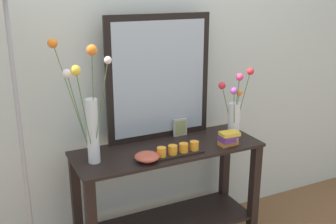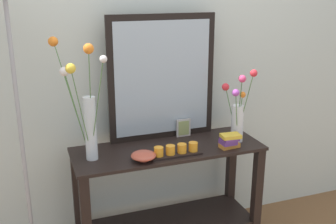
% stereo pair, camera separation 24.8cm
% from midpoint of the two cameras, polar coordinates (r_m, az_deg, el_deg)
% --- Properties ---
extents(wall_back, '(6.40, 0.08, 2.70)m').
position_cam_midpoint_polar(wall_back, '(2.71, -5.83, 8.95)').
color(wall_back, beige).
rests_on(wall_back, ground).
extents(console_table, '(1.20, 0.44, 0.77)m').
position_cam_midpoint_polar(console_table, '(2.69, -2.69, -10.89)').
color(console_table, black).
rests_on(console_table, ground).
extents(mirror_leaning, '(0.72, 0.03, 0.82)m').
position_cam_midpoint_polar(mirror_leaning, '(2.61, -3.96, 4.74)').
color(mirror_leaning, black).
rests_on(mirror_leaning, console_table).
extents(tall_vase_left, '(0.28, 0.31, 0.71)m').
position_cam_midpoint_polar(tall_vase_left, '(2.30, -14.26, -0.05)').
color(tall_vase_left, silver).
rests_on(tall_vase_left, console_table).
extents(vase_right, '(0.17, 0.19, 0.49)m').
position_cam_midpoint_polar(vase_right, '(2.66, 6.75, -0.12)').
color(vase_right, silver).
rests_on(vase_right, console_table).
extents(candle_tray, '(0.32, 0.09, 0.07)m').
position_cam_midpoint_polar(candle_tray, '(2.44, -1.47, -5.51)').
color(candle_tray, black).
rests_on(candle_tray, console_table).
extents(picture_frame_small, '(0.10, 0.01, 0.12)m').
position_cam_midpoint_polar(picture_frame_small, '(2.73, -0.85, -2.21)').
color(picture_frame_small, '#B7B2AD').
rests_on(picture_frame_small, console_table).
extents(decorative_bowl, '(0.15, 0.15, 0.05)m').
position_cam_midpoint_polar(decorative_bowl, '(2.36, -5.99, -6.35)').
color(decorative_bowl, '#B24C38').
rests_on(decorative_bowl, console_table).
extents(book_stack, '(0.13, 0.10, 0.09)m').
position_cam_midpoint_polar(book_stack, '(2.59, 5.80, -3.78)').
color(book_stack, orange).
rests_on(book_stack, console_table).
extents(floor_lamp, '(0.24, 0.24, 1.83)m').
position_cam_midpoint_polar(floor_lamp, '(2.28, -23.72, 2.92)').
color(floor_lamp, '#9E9EA3').
rests_on(floor_lamp, ground).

